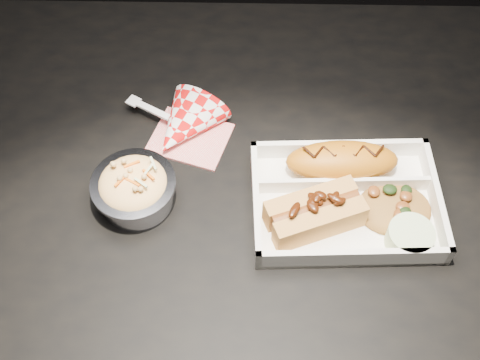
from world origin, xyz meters
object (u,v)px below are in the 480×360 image
object	(u,v)px
food_tray	(344,203)
fried_pastry	(342,161)
hotdog	(315,212)
foil_coleslaw_cup	(134,187)
dining_table	(258,224)
napkin_fork	(183,126)

from	to	relation	value
food_tray	fried_pastry	size ratio (longest dim) A/B	1.65
hotdog	food_tray	bearing A→B (deg)	12.09
fried_pastry	foil_coleslaw_cup	size ratio (longest dim) A/B	1.37
dining_table	foil_coleslaw_cup	size ratio (longest dim) A/B	10.50
food_tray	foil_coleslaw_cup	world-z (taller)	foil_coleslaw_cup
food_tray	napkin_fork	size ratio (longest dim) A/B	1.54
dining_table	fried_pastry	distance (m)	0.17
hotdog	dining_table	bearing A→B (deg)	123.01
fried_pastry	dining_table	bearing A→B (deg)	-164.16
dining_table	foil_coleslaw_cup	bearing A→B (deg)	-174.18
dining_table	fried_pastry	world-z (taller)	fried_pastry
foil_coleslaw_cup	napkin_fork	world-z (taller)	foil_coleslaw_cup
fried_pastry	hotdog	xyz separation A→B (m)	(-0.04, -0.08, 0.00)
fried_pastry	hotdog	bearing A→B (deg)	-116.31
napkin_fork	fried_pastry	bearing A→B (deg)	12.40
fried_pastry	hotdog	distance (m)	0.09
fried_pastry	napkin_fork	world-z (taller)	napkin_fork
food_tray	foil_coleslaw_cup	bearing A→B (deg)	176.39
foil_coleslaw_cup	hotdog	bearing A→B (deg)	-8.14
fried_pastry	napkin_fork	distance (m)	0.24
food_tray	dining_table	bearing A→B (deg)	166.25
food_tray	napkin_fork	bearing A→B (deg)	148.86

